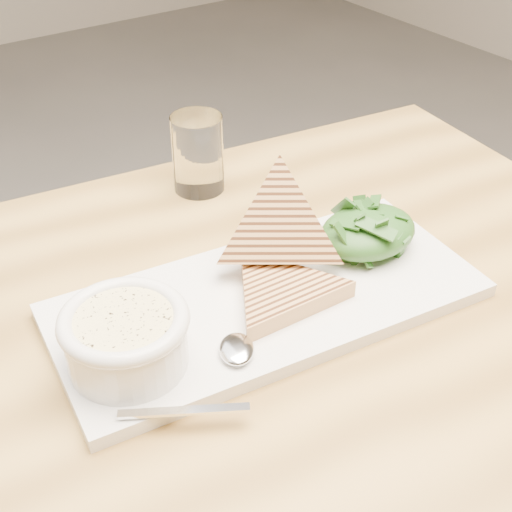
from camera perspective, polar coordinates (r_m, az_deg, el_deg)
table_top at (r=0.66m, az=-7.08°, el=-11.21°), size 1.23×0.90×0.04m
table_leg_br at (r=1.34m, az=6.75°, el=-4.34°), size 0.06×0.06×0.71m
platter at (r=0.71m, az=0.92°, el=-3.55°), size 0.45×0.24×0.01m
soup_bowl at (r=0.63m, az=-10.29°, el=-7.01°), size 0.11×0.11×0.04m
soup at (r=0.62m, az=-10.54°, el=-5.23°), size 0.09×0.09×0.01m
bowl_rim at (r=0.62m, az=-10.56°, el=-5.09°), size 0.11×0.11×0.01m
sandwich_flat at (r=0.70m, az=2.04°, el=-2.88°), size 0.15×0.15×0.02m
sandwich_lean at (r=0.72m, az=1.90°, el=2.25°), size 0.21×0.21×0.17m
salad_base at (r=0.77m, az=8.94°, el=1.94°), size 0.11×0.09×0.04m
arugula_pile at (r=0.77m, az=8.98°, el=2.28°), size 0.11×0.10×0.05m
spoon_bowl at (r=0.64m, az=-1.56°, el=-7.44°), size 0.05×0.05×0.01m
spoon_handle at (r=0.60m, az=-5.78°, el=-12.22°), size 0.10×0.06×0.00m
glass_far at (r=0.89m, az=-4.68°, el=8.16°), size 0.06×0.06×0.10m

